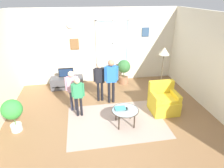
# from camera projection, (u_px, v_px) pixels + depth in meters

# --- Properties ---
(ground_plane) EXTENTS (6.48, 6.69, 0.02)m
(ground_plane) POSITION_uv_depth(u_px,v_px,m) (114.00, 127.00, 5.12)
(ground_plane) COLOR olive
(back_wall) EXTENTS (5.88, 0.17, 2.78)m
(back_wall) POSITION_uv_depth(u_px,v_px,m) (100.00, 46.00, 7.28)
(back_wall) COLOR silver
(back_wall) RESTS_ON ground_plane
(area_rug) EXTENTS (2.64, 1.89, 0.01)m
(area_rug) POSITION_uv_depth(u_px,v_px,m) (116.00, 121.00, 5.32)
(area_rug) COLOR tan
(area_rug) RESTS_ON ground_plane
(tv_stand) EXTENTS (1.17, 0.46, 0.43)m
(tv_stand) POSITION_uv_depth(u_px,v_px,m) (67.00, 83.00, 7.12)
(tv_stand) COLOR #4C4C51
(tv_stand) RESTS_ON ground_plane
(television) EXTENTS (0.53, 0.08, 0.35)m
(television) POSITION_uv_depth(u_px,v_px,m) (66.00, 73.00, 6.95)
(television) COLOR #4C4C4C
(television) RESTS_ON tv_stand
(armchair) EXTENTS (0.76, 0.74, 0.87)m
(armchair) POSITION_uv_depth(u_px,v_px,m) (163.00, 101.00, 5.68)
(armchair) COLOR yellow
(armchair) RESTS_ON ground_plane
(coffee_table) EXTENTS (0.72, 0.72, 0.45)m
(coffee_table) POSITION_uv_depth(u_px,v_px,m) (125.00, 111.00, 5.04)
(coffee_table) COLOR #99B2B7
(coffee_table) RESTS_ON ground_plane
(book_stack) EXTENTS (0.27, 0.19, 0.05)m
(book_stack) POSITION_uv_depth(u_px,v_px,m) (120.00, 108.00, 5.04)
(book_stack) COLOR #5C344D
(book_stack) RESTS_ON coffee_table
(cup) EXTENTS (0.07, 0.07, 0.09)m
(cup) POSITION_uv_depth(u_px,v_px,m) (130.00, 109.00, 4.98)
(cup) COLOR white
(cup) RESTS_ON coffee_table
(remote_near_books) EXTENTS (0.08, 0.15, 0.02)m
(remote_near_books) POSITION_uv_depth(u_px,v_px,m) (123.00, 109.00, 5.06)
(remote_near_books) COLOR black
(remote_near_books) RESTS_ON coffee_table
(remote_near_cup) EXTENTS (0.09, 0.15, 0.02)m
(remote_near_cup) POSITION_uv_depth(u_px,v_px,m) (126.00, 109.00, 5.05)
(remote_near_cup) COLOR black
(remote_near_cup) RESTS_ON coffee_table
(person_pink_shirt) EXTENTS (0.38, 0.17, 1.27)m
(person_pink_shirt) POSITION_uv_depth(u_px,v_px,m) (72.00, 87.00, 5.50)
(person_pink_shirt) COLOR #333851
(person_pink_shirt) RESTS_ON ground_plane
(person_blue_shirt) EXTENTS (0.44, 0.20, 1.44)m
(person_blue_shirt) POSITION_uv_depth(u_px,v_px,m) (111.00, 77.00, 5.87)
(person_blue_shirt) COLOR black
(person_blue_shirt) RESTS_ON ground_plane
(person_black_shirt) EXTENTS (0.40, 0.18, 1.32)m
(person_black_shirt) POSITION_uv_depth(u_px,v_px,m) (100.00, 78.00, 6.00)
(person_black_shirt) COLOR black
(person_black_shirt) RESTS_ON ground_plane
(person_green_shirt) EXTENTS (0.36, 0.16, 1.19)m
(person_green_shirt) POSITION_uv_depth(u_px,v_px,m) (78.00, 93.00, 5.26)
(person_green_shirt) COLOR black
(person_green_shirt) RESTS_ON ground_plane
(potted_plant_by_window) EXTENTS (0.49, 0.49, 0.95)m
(potted_plant_by_window) POSITION_uv_depth(u_px,v_px,m) (124.00, 69.00, 7.33)
(potted_plant_by_window) COLOR #9E6B4C
(potted_plant_by_window) RESTS_ON ground_plane
(potted_plant_corner) EXTENTS (0.50, 0.50, 0.89)m
(potted_plant_corner) POSITION_uv_depth(u_px,v_px,m) (12.00, 111.00, 4.73)
(potted_plant_corner) COLOR silver
(potted_plant_corner) RESTS_ON ground_plane
(floor_lamp) EXTENTS (0.32, 0.32, 1.79)m
(floor_lamp) POSITION_uv_depth(u_px,v_px,m) (164.00, 57.00, 5.73)
(floor_lamp) COLOR black
(floor_lamp) RESTS_ON ground_plane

